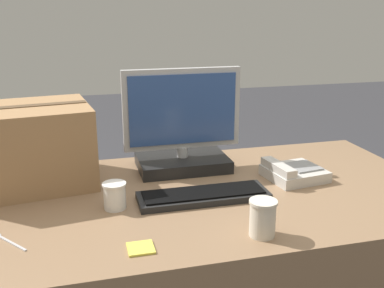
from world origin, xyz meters
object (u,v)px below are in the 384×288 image
Objects in this scene: spoon at (5,239)px; cardboard_box at (30,146)px; monitor at (182,134)px; paper_cup_right at (263,218)px; sticky_note_pad at (141,248)px; desk_phone at (293,172)px; paper_cup_left at (115,196)px; keyboard at (203,195)px.

cardboard_box is (0.05, 0.42, 0.15)m from spoon.
monitor is 0.62m from paper_cup_right.
spoon is 1.86× the size of sticky_note_pad.
desk_phone is 0.69m from paper_cup_left.
keyboard is 0.30m from paper_cup_left.
spoon is (-0.72, 0.16, -0.05)m from paper_cup_right.
cardboard_box is (-0.96, 0.20, 0.12)m from desk_phone.
monitor is 0.78m from spoon.
cardboard_box reaches higher than keyboard.
desk_phone is at bearing 52.97° from paper_cup_right.
keyboard is at bearing -173.72° from desk_phone.
paper_cup_left is 0.66× the size of spoon.
paper_cup_right reaches higher than spoon.
paper_cup_right reaches higher than keyboard.
desk_phone reaches higher than spoon.
spoon is (-0.63, -0.45, -0.14)m from monitor.
paper_cup_left is at bearing 98.71° from sticky_note_pad.
cardboard_box reaches higher than spoon.
desk_phone is at bearing -30.15° from monitor.
paper_cup_right is at bearing -140.95° from spoon.
keyboard is (-0.00, -0.32, -0.13)m from monitor.
paper_cup_left is 0.49m from paper_cup_right.
paper_cup_left is at bearing -179.95° from desk_phone.
sticky_note_pad reaches higher than spoon.
paper_cup_right is (0.09, -0.29, 0.04)m from keyboard.
paper_cup_right is at bearing -36.38° from paper_cup_left.
spoon is 0.45m from cardboard_box.
desk_phone is (0.38, -0.22, -0.12)m from monitor.
monitor is 0.45m from paper_cup_left.
cardboard_box is at bearing 133.18° from paper_cup_left.
monitor is at bearing 98.54° from paper_cup_right.
paper_cup_left is 0.81× the size of paper_cup_right.
paper_cup_left reaches higher than desk_phone.
monitor is at bearing 2.27° from cardboard_box.
cardboard_box is at bearing -45.02° from spoon.
desk_phone is 2.57× the size of paper_cup_left.
monitor is at bearing 142.02° from desk_phone.
paper_cup_right is 0.35m from sticky_note_pad.
paper_cup_left is (-0.30, -0.32, -0.10)m from monitor.
cardboard_box is (-0.58, -0.02, 0.00)m from monitor.
spoon is (-1.01, -0.22, -0.02)m from desk_phone.
spoon is at bearing -96.62° from cardboard_box.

